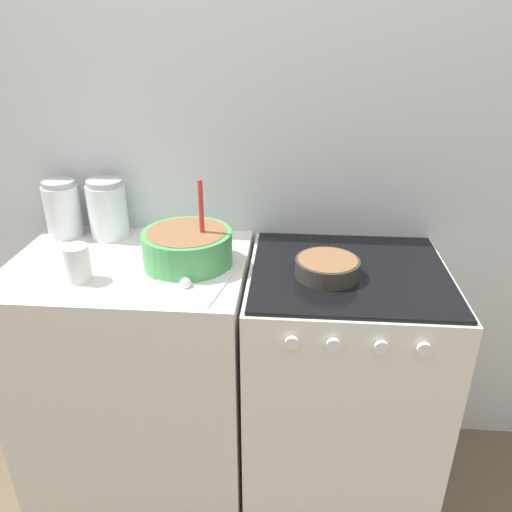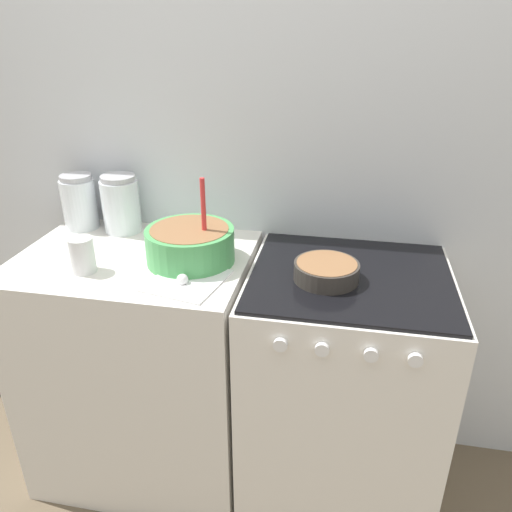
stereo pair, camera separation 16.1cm
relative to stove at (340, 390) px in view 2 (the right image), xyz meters
The scene contains 10 objects.
wall_back 0.87m from the stove, 136.60° to the left, with size 4.60×0.05×2.40m.
countertop_cabinet 0.75m from the stove, behind, with size 0.80×0.60×0.94m.
stove is the anchor object (origin of this frame).
mixing_bowl 0.76m from the stove, behind, with size 0.30×0.30×0.29m.
baking_pan 0.51m from the stove, 147.53° to the right, with size 0.20×0.20×0.06m.
storage_jar_left 1.20m from the stove, 168.60° to the left, with size 0.13×0.13×0.21m.
storage_jar_middle 1.06m from the stove, 166.44° to the left, with size 0.14×0.14×0.22m.
tin_can 1.01m from the stove, behind, with size 0.08×0.08×0.12m.
recipe_page 0.70m from the stove, 163.92° to the right, with size 0.26×0.27×0.01m.
measuring_spoon 0.73m from the stove, 162.17° to the right, with size 0.12×0.04×0.04m.
Camera 2 is at (0.31, -1.15, 1.68)m, focal length 35.00 mm.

